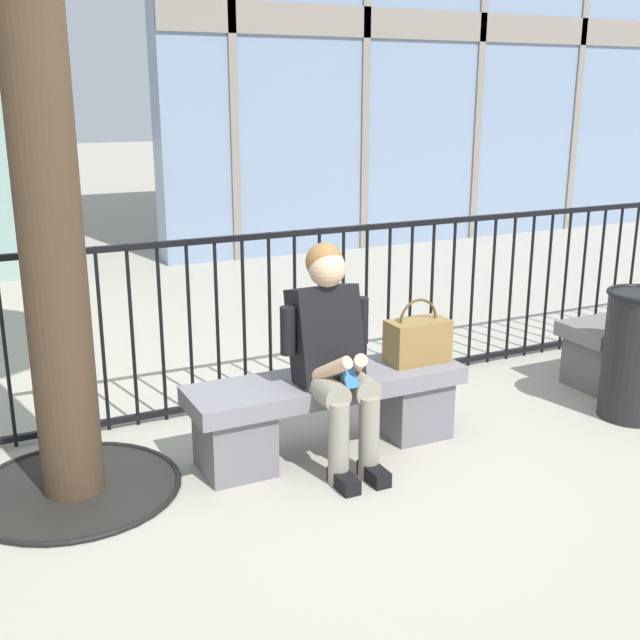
{
  "coord_description": "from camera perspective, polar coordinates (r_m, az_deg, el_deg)",
  "views": [
    {
      "loc": [
        -1.85,
        -3.69,
        1.97
      ],
      "look_at": [
        0.0,
        0.1,
        0.75
      ],
      "focal_mm": 44.21,
      "sensor_mm": 36.0,
      "label": 1
    }
  ],
  "objects": [
    {
      "name": "plaza_railing",
      "position": [
        5.09,
        -3.65,
        0.14
      ],
      "size": [
        9.27,
        0.04,
        1.13
      ],
      "color": "black",
      "rests_on": "ground"
    },
    {
      "name": "ground_plane",
      "position": [
        4.58,
        0.56,
        -9.38
      ],
      "size": [
        60.0,
        60.0,
        0.0
      ],
      "primitive_type": "plane",
      "color": "#A8A091"
    },
    {
      "name": "trash_can",
      "position": [
        5.25,
        21.94,
        -2.28
      ],
      "size": [
        0.43,
        0.43,
        0.82
      ],
      "color": "black",
      "rests_on": "ground"
    },
    {
      "name": "seated_person_with_phone",
      "position": [
        4.21,
        0.91,
        -2.14
      ],
      "size": [
        0.52,
        0.66,
        1.21
      ],
      "color": "gray",
      "rests_on": "ground"
    },
    {
      "name": "handbag_on_bench",
      "position": [
        4.62,
        7.07,
        -1.45
      ],
      "size": [
        0.36,
        0.19,
        0.38
      ],
      "color": "olive",
      "rests_on": "stone_bench"
    },
    {
      "name": "stone_bench",
      "position": [
        4.47,
        0.57,
        -6.23
      ],
      "size": [
        1.6,
        0.44,
        0.45
      ],
      "color": "slate",
      "rests_on": "ground"
    }
  ]
}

